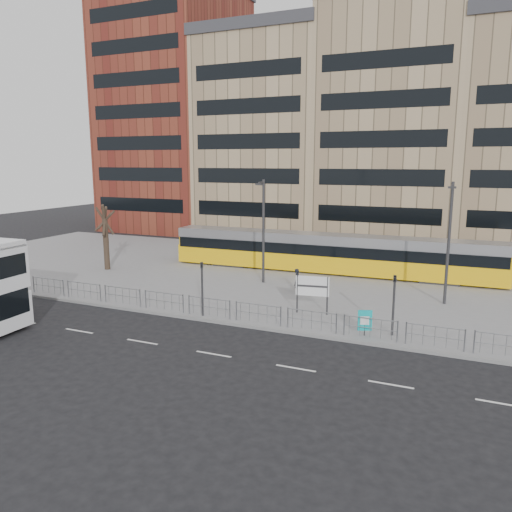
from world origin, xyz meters
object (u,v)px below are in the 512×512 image
at_px(ad_panel, 365,321).
at_px(lamp_post_west, 263,227).
at_px(station_sign, 312,288).
at_px(lamp_post_east, 449,238).
at_px(traffic_light_west, 202,282).
at_px(traffic_light_east, 394,297).
at_px(bare_tree, 104,203).
at_px(tram, 329,253).
at_px(pedestrian, 297,280).

relative_size(ad_panel, lamp_post_west, 0.18).
relative_size(station_sign, lamp_post_east, 0.30).
bearing_deg(traffic_light_west, lamp_post_west, 65.60).
distance_m(traffic_light_east, lamp_post_east, 7.61).
bearing_deg(bare_tree, traffic_light_east, -15.96).
distance_m(tram, bare_tree, 18.21).
height_order(tram, lamp_post_east, lamp_post_east).
bearing_deg(lamp_post_east, bare_tree, -179.38).
height_order(station_sign, traffic_light_east, traffic_light_east).
relative_size(ad_panel, pedestrian, 0.84).
distance_m(pedestrian, lamp_post_west, 4.75).
bearing_deg(pedestrian, ad_panel, -144.23).
bearing_deg(lamp_post_east, tram, 146.88).
xyz_separation_m(lamp_post_east, bare_tree, (-25.61, -0.28, 1.29)).
xyz_separation_m(traffic_light_west, lamp_post_east, (12.44, 7.97, 2.11)).
relative_size(station_sign, bare_tree, 0.30).
height_order(station_sign, traffic_light_west, traffic_light_west).
height_order(tram, ad_panel, tram).
height_order(station_sign, bare_tree, bare_tree).
height_order(traffic_light_west, traffic_light_east, same).
bearing_deg(bare_tree, station_sign, -14.50).
relative_size(traffic_light_east, lamp_post_west, 0.42).
bearing_deg(traffic_light_east, tram, 108.87).
height_order(station_sign, pedestrian, station_sign).
distance_m(station_sign, pedestrian, 4.90).
height_order(lamp_post_east, bare_tree, lamp_post_east).
xyz_separation_m(station_sign, bare_tree, (-18.73, 4.84, 3.86)).
bearing_deg(traffic_light_west, tram, 51.89).
bearing_deg(station_sign, bare_tree, 155.73).
height_order(ad_panel, traffic_light_west, traffic_light_west).
relative_size(ad_panel, traffic_light_west, 0.43).
bearing_deg(tram, traffic_light_east, -63.88).
distance_m(station_sign, ad_panel, 4.37).
bearing_deg(station_sign, traffic_light_east, -31.23).
bearing_deg(traffic_light_east, lamp_post_west, 134.26).
distance_m(ad_panel, bare_tree, 23.87).
height_order(ad_panel, bare_tree, bare_tree).
distance_m(traffic_light_east, bare_tree, 24.69).
bearing_deg(lamp_post_west, ad_panel, -42.50).
xyz_separation_m(pedestrian, traffic_light_west, (-3.23, -7.09, 1.19)).
bearing_deg(lamp_post_west, station_sign, -46.49).
xyz_separation_m(traffic_light_west, lamp_post_west, (0.12, 8.58, 2.07)).
xyz_separation_m(pedestrian, traffic_light_east, (7.11, -6.13, 1.19)).
bearing_deg(station_sign, pedestrian, 108.93).
bearing_deg(ad_panel, lamp_post_west, 116.07).
height_order(lamp_post_west, lamp_post_east, lamp_post_east).
bearing_deg(lamp_post_east, traffic_light_east, -106.62).
bearing_deg(pedestrian, bare_tree, 82.70).
relative_size(lamp_post_west, lamp_post_east, 0.99).
bearing_deg(pedestrian, tram, -7.97).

